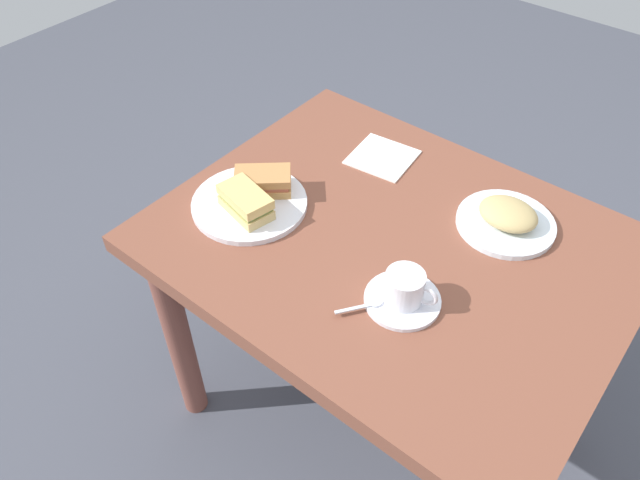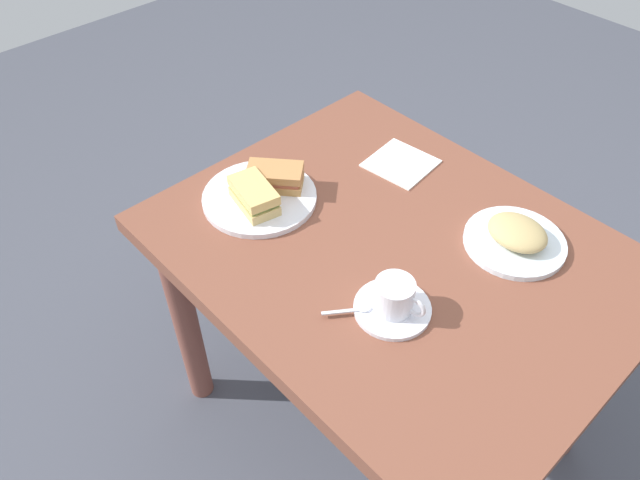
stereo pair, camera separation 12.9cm
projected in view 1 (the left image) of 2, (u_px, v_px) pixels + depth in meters
The scene contains 11 objects.
ground_plane at pixel (372, 408), 1.85m from camera, with size 6.00×6.00×0.00m, color #474A55.
dining_table at pixel (388, 275), 1.42m from camera, with size 1.01×0.80×0.73m.
sandwich_plate at pixel (250, 203), 1.41m from camera, with size 0.27×0.27×0.01m, color white.
sandwich_front at pixel (246, 202), 1.36m from camera, with size 0.14×0.10×0.06m.
sandwich_back at pixel (263, 181), 1.41m from camera, with size 0.15×0.14×0.05m.
coffee_saucer at pixel (402, 300), 1.20m from camera, with size 0.15×0.15×0.01m, color white.
coffee_cup at pixel (405, 287), 1.18m from camera, with size 0.11×0.08×0.07m.
spoon at pixel (367, 305), 1.19m from camera, with size 0.07×0.09×0.01m.
side_plate at pixel (505, 223), 1.36m from camera, with size 0.22×0.22×0.01m, color white.
side_food_pile at pixel (508, 214), 1.34m from camera, with size 0.13×0.11×0.04m, color tan.
napkin at pixel (382, 157), 1.54m from camera, with size 0.15×0.15×0.00m, color white.
Camera 1 is at (0.47, -0.84, 1.67)m, focal length 34.07 mm.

